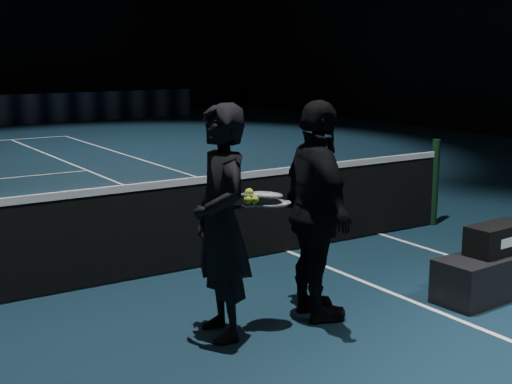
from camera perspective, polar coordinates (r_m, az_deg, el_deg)
net_post_right at (r=9.33m, az=14.10°, el=0.75°), size 0.10×0.10×1.10m
player_bench at (r=6.91m, az=18.63°, el=-6.19°), size 1.35×0.53×0.40m
racket_bag at (r=6.82m, az=18.80°, el=-3.53°), size 0.68×0.33×0.27m
bag_signature at (r=6.73m, az=19.76°, el=-3.77°), size 0.31×0.02×0.09m
player_a at (r=5.44m, az=-2.81°, el=-2.48°), size 0.53×0.72×1.82m
player_b at (r=5.82m, az=4.89°, el=-1.59°), size 0.67×1.14×1.82m
racket_lower at (r=5.61m, az=1.40°, el=-0.93°), size 0.70×0.30×0.03m
racket_upper at (r=5.61m, az=0.76°, el=-0.22°), size 0.69×0.25×0.10m
tennis_balls at (r=5.51m, az=-0.42°, el=-0.43°), size 0.12×0.10×0.12m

